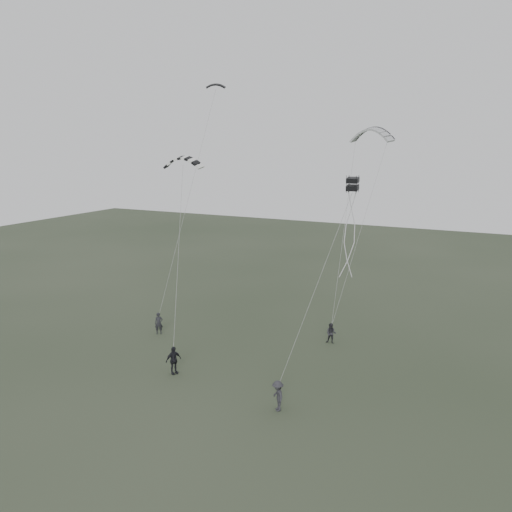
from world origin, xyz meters
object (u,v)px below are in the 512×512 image
at_px(kite_box, 353,184).
at_px(kite_dark_small, 216,85).
at_px(kite_pale_large, 372,129).
at_px(kite_striped, 183,158).
at_px(flyer_left, 159,323).
at_px(flyer_far, 278,396).
at_px(flyer_center, 174,360).
at_px(flyer_right, 331,333).

bearing_deg(kite_box, kite_dark_small, 140.22).
height_order(kite_pale_large, kite_box, kite_pale_large).
distance_m(kite_pale_large, kite_striped, 16.30).
bearing_deg(kite_pale_large, flyer_left, -121.27).
bearing_deg(flyer_left, flyer_far, -65.34).
bearing_deg(flyer_center, kite_striped, 47.87).
height_order(flyer_right, kite_striped, kite_striped).
bearing_deg(kite_box, kite_pale_large, 95.06).
height_order(flyer_left, kite_pale_large, kite_pale_large).
relative_size(flyer_center, kite_box, 2.69).
height_order(flyer_far, kite_striped, kite_striped).
relative_size(flyer_right, kite_box, 2.24).
height_order(flyer_left, kite_striped, kite_striped).
bearing_deg(kite_dark_small, flyer_right, -41.46).
bearing_deg(kite_pale_large, flyer_far, -71.05).
height_order(flyer_center, flyer_far, flyer_center).
relative_size(flyer_left, flyer_center, 0.93).
xyz_separation_m(flyer_right, flyer_far, (0.27, -11.20, 0.11)).
bearing_deg(kite_pale_large, kite_striped, -110.55).
bearing_deg(flyer_center, flyer_right, -13.00).
bearing_deg(flyer_left, kite_dark_small, 42.85).
relative_size(kite_dark_small, kite_pale_large, 0.42).
xyz_separation_m(flyer_left, kite_box, (16.53, -3.09, 12.10)).
bearing_deg(flyer_right, kite_striped, -156.94).
distance_m(flyer_left, kite_dark_small, 20.99).
bearing_deg(flyer_left, flyer_center, -84.44).
distance_m(flyer_left, kite_box, 20.72).
bearing_deg(kite_striped, flyer_right, 22.57).
relative_size(flyer_left, kite_pale_large, 0.46).
bearing_deg(flyer_right, flyer_far, -93.58).
bearing_deg(kite_pale_large, flyer_right, -76.02).
xyz_separation_m(kite_dark_small, kite_pale_large, (12.96, 3.31, -3.81)).
relative_size(flyer_right, flyer_center, 0.83).
bearing_deg(kite_striped, flyer_left, 158.40).
bearing_deg(kite_striped, kite_box, -14.49).
bearing_deg(flyer_center, flyer_left, 69.91).
relative_size(kite_pale_large, kite_box, 5.41).
xyz_separation_m(kite_pale_large, kite_box, (2.35, -14.21, -3.53)).
bearing_deg(kite_pale_large, kite_dark_small, -145.03).
height_order(kite_pale_large, kite_striped, kite_pale_large).
xyz_separation_m(flyer_right, kite_pale_large, (0.81, 6.92, 15.72)).
distance_m(flyer_far, kite_pale_large, 23.92).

